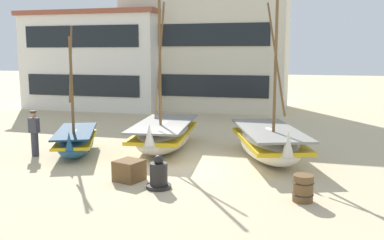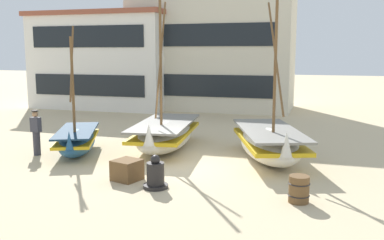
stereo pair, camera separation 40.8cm
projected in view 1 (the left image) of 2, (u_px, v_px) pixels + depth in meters
name	position (u px, v px, depth m)	size (l,w,h in m)	color
ground_plane	(184.00, 165.00, 14.53)	(120.00, 120.00, 0.00)	#CCB78E
fishing_boat_near_left	(76.00, 141.00, 16.01)	(2.63, 3.81, 4.74)	#23517A
fishing_boat_centre_large	(269.00, 142.00, 15.26)	(3.36, 5.10, 5.64)	silver
fishing_boat_far_right	(164.00, 134.00, 16.81)	(2.51, 5.02, 5.70)	silver
fisherman_by_hull	(34.00, 134.00, 15.69)	(0.38, 0.26, 1.68)	#33333D
capstan_winch	(159.00, 175.00, 12.04)	(0.71, 0.71, 0.95)	black
wooden_barrel	(303.00, 188.00, 10.98)	(0.56, 0.56, 0.70)	brown
cargo_crate	(129.00, 170.00, 12.77)	(0.74, 0.74, 0.62)	brown
harbor_building_main	(207.00, 36.00, 28.68)	(10.99, 5.29, 9.62)	beige
harbor_building_annex	(107.00, 60.00, 30.36)	(9.67, 7.25, 6.42)	white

